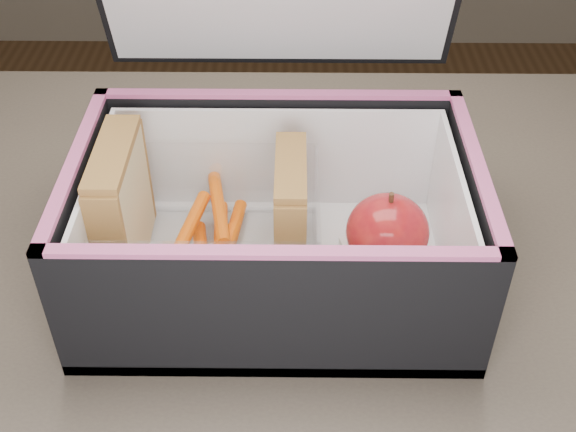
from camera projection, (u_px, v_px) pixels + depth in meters
name	position (u px, v px, depth m)	size (l,w,h in m)	color
kitchen_table	(258.00, 360.00, 0.69)	(1.20, 0.80, 0.75)	brown
lunch_bag	(276.00, 213.00, 0.61)	(0.33, 0.29, 0.33)	black
plastic_tub	(208.00, 225.00, 0.62)	(0.19, 0.14, 0.08)	white
sandwich_left	(122.00, 205.00, 0.61)	(0.03, 0.10, 0.12)	beige
sandwich_right	(291.00, 212.00, 0.61)	(0.03, 0.09, 0.10)	beige
carrot_sticks	(212.00, 244.00, 0.63)	(0.06, 0.16, 0.03)	#FF650A
paper_napkin	(386.00, 260.00, 0.64)	(0.07, 0.07, 0.01)	white
red_apple	(387.00, 232.00, 0.61)	(0.09, 0.09, 0.08)	maroon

